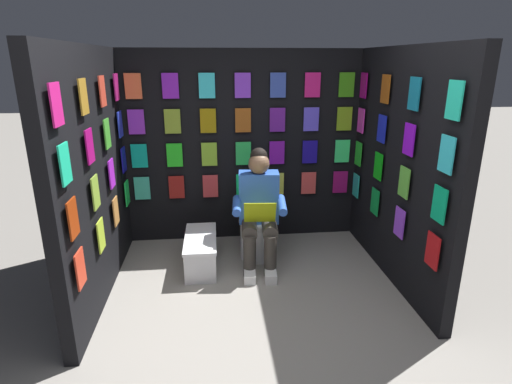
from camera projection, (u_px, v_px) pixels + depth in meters
ground_plane at (267, 352)px, 2.95m from camera, size 30.00×30.00×0.00m
display_wall_back at (243, 147)px, 4.63m from camera, size 2.71×0.14×2.13m
display_wall_left at (399, 168)px, 3.75m from camera, size 0.14×2.07×2.13m
display_wall_right at (93, 177)px, 3.47m from camera, size 0.14×2.07×2.13m
toilet at (258, 225)px, 4.37m from camera, size 0.42×0.57×0.77m
person_reading at (259, 209)px, 4.07m from camera, size 0.55×0.71×1.19m
comic_longbox_near at (201, 252)px, 4.14m from camera, size 0.32×0.76×0.32m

